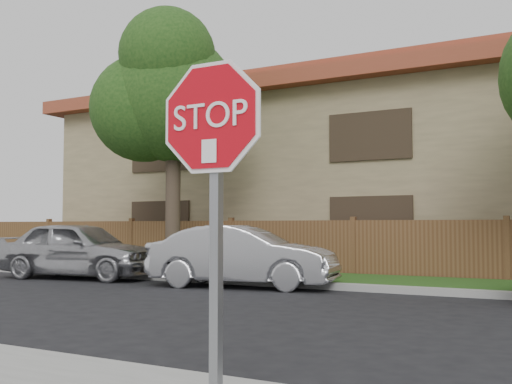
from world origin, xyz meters
The scene contains 7 objects.
far_curb centered at (0.00, 8.15, 0.07)m, with size 70.00×0.30×0.15m, color gray.
grass_strip centered at (0.00, 9.80, 0.06)m, with size 70.00×3.00×0.12m, color #1E4714.
fence centered at (0.00, 11.40, 0.80)m, with size 70.00×0.12×1.60m, color #55341E.
tree_left centered at (-8.98, 9.57, 5.22)m, with size 4.80×3.90×7.78m.
stop_sign centered at (-0.43, -1.48, 1.83)m, with size 1.01×0.13×2.55m.
sedan_far_left centered at (-10.53, 7.50, 0.79)m, with size 1.87×4.65×1.58m, color #ABABB0.
sedan_left centered at (-5.40, 7.60, 0.73)m, with size 1.54×4.42×1.46m, color #AEAEB3.
Camera 1 is at (1.63, -4.70, 1.46)m, focal length 42.00 mm.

